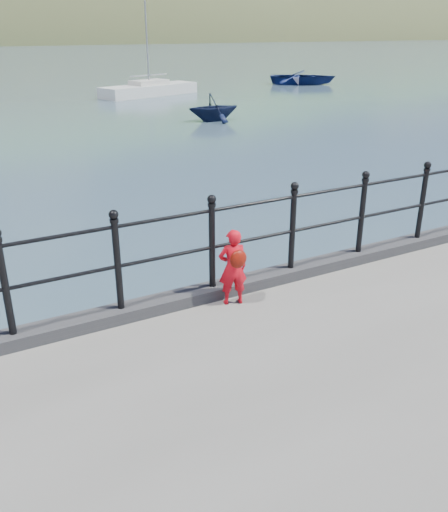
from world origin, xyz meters
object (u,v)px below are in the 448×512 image
launch_navy (214,107)px  sailboat_near (149,90)px  child (233,267)px  launch_blue (303,77)px  railing (166,245)px

launch_navy → sailboat_near: (1.28, 11.67, -0.31)m
child → sailboat_near: (10.74, 30.22, -1.15)m
launch_blue → launch_navy: (-14.98, -13.15, 0.12)m
launch_blue → sailboat_near: (-13.71, -1.47, -0.20)m
child → launch_blue: bearing=-112.4°
railing → launch_navy: (10.20, 18.27, -1.17)m
child → launch_navy: 20.84m
railing → child: (0.74, -0.28, -0.33)m
child → launch_navy: child is taller
railing → launch_blue: bearing=51.3°
launch_blue → sailboat_near: bearing=131.6°
railing → launch_blue: railing is taller
railing → launch_navy: 20.96m
child → sailboat_near: 32.09m
railing → child: railing is taller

